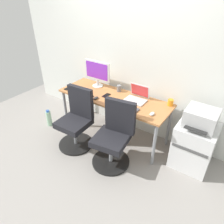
{
  "coord_description": "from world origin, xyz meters",
  "views": [
    {
      "loc": [
        1.58,
        -2.34,
        2.2
      ],
      "look_at": [
        0.0,
        -0.05,
        0.47
      ],
      "focal_mm": 33.19,
      "sensor_mm": 36.0,
      "label": 1
    }
  ],
  "objects_px": {
    "office_chair_left": "(77,121)",
    "desktop_monitor": "(97,72)",
    "coffee_mug": "(171,102)",
    "side_cabinet": "(194,145)",
    "water_bottle_on_floor": "(49,118)",
    "office_chair_right": "(114,137)",
    "printer": "(201,118)",
    "open_laptop": "(137,96)"
  },
  "relations": [
    {
      "from": "side_cabinet",
      "to": "coffee_mug",
      "type": "distance_m",
      "value": 0.67
    },
    {
      "from": "coffee_mug",
      "to": "printer",
      "type": "bearing_deg",
      "value": -21.46
    },
    {
      "from": "printer",
      "to": "water_bottle_on_floor",
      "type": "relative_size",
      "value": 1.29
    },
    {
      "from": "side_cabinet",
      "to": "office_chair_left",
      "type": "bearing_deg",
      "value": -160.61
    },
    {
      "from": "water_bottle_on_floor",
      "to": "coffee_mug",
      "type": "relative_size",
      "value": 3.37
    },
    {
      "from": "office_chair_right",
      "to": "printer",
      "type": "relative_size",
      "value": 2.35
    },
    {
      "from": "side_cabinet",
      "to": "water_bottle_on_floor",
      "type": "xyz_separation_m",
      "value": [
        -2.38,
        -0.5,
        -0.18
      ]
    },
    {
      "from": "office_chair_left",
      "to": "water_bottle_on_floor",
      "type": "xyz_separation_m",
      "value": [
        -0.77,
        0.07,
        -0.28
      ]
    },
    {
      "from": "side_cabinet",
      "to": "coffee_mug",
      "type": "xyz_separation_m",
      "value": [
        -0.47,
        0.18,
        0.44
      ]
    },
    {
      "from": "side_cabinet",
      "to": "desktop_monitor",
      "type": "distance_m",
      "value": 1.84
    },
    {
      "from": "printer",
      "to": "desktop_monitor",
      "type": "distance_m",
      "value": 1.74
    },
    {
      "from": "office_chair_right",
      "to": "side_cabinet",
      "type": "height_order",
      "value": "office_chair_right"
    },
    {
      "from": "office_chair_left",
      "to": "desktop_monitor",
      "type": "xyz_separation_m",
      "value": [
        -0.11,
        0.68,
        0.54
      ]
    },
    {
      "from": "office_chair_left",
      "to": "desktop_monitor",
      "type": "height_order",
      "value": "desktop_monitor"
    },
    {
      "from": "desktop_monitor",
      "to": "coffee_mug",
      "type": "relative_size",
      "value": 5.22
    },
    {
      "from": "open_laptop",
      "to": "water_bottle_on_floor",
      "type": "bearing_deg",
      "value": -158.78
    },
    {
      "from": "desktop_monitor",
      "to": "water_bottle_on_floor",
      "type": "bearing_deg",
      "value": -137.05
    },
    {
      "from": "office_chair_right",
      "to": "open_laptop",
      "type": "bearing_deg",
      "value": 91.3
    },
    {
      "from": "printer",
      "to": "open_laptop",
      "type": "bearing_deg",
      "value": 176.38
    },
    {
      "from": "water_bottle_on_floor",
      "to": "open_laptop",
      "type": "distance_m",
      "value": 1.67
    },
    {
      "from": "office_chair_right",
      "to": "coffee_mug",
      "type": "bearing_deg",
      "value": 58.47
    },
    {
      "from": "office_chair_left",
      "to": "office_chair_right",
      "type": "height_order",
      "value": "same"
    },
    {
      "from": "office_chair_left",
      "to": "coffee_mug",
      "type": "height_order",
      "value": "office_chair_left"
    },
    {
      "from": "open_laptop",
      "to": "printer",
      "type": "bearing_deg",
      "value": -3.62
    },
    {
      "from": "office_chair_right",
      "to": "water_bottle_on_floor",
      "type": "height_order",
      "value": "office_chair_right"
    },
    {
      "from": "office_chair_left",
      "to": "coffee_mug",
      "type": "relative_size",
      "value": 10.22
    },
    {
      "from": "water_bottle_on_floor",
      "to": "desktop_monitor",
      "type": "relative_size",
      "value": 0.65
    },
    {
      "from": "office_chair_right",
      "to": "desktop_monitor",
      "type": "xyz_separation_m",
      "value": [
        -0.8,
        0.68,
        0.54
      ]
    },
    {
      "from": "open_laptop",
      "to": "coffee_mug",
      "type": "relative_size",
      "value": 3.37
    },
    {
      "from": "water_bottle_on_floor",
      "to": "desktop_monitor",
      "type": "xyz_separation_m",
      "value": [
        0.66,
        0.61,
        0.82
      ]
    },
    {
      "from": "printer",
      "to": "desktop_monitor",
      "type": "xyz_separation_m",
      "value": [
        -1.72,
        0.11,
        0.2
      ]
    },
    {
      "from": "coffee_mug",
      "to": "office_chair_right",
      "type": "bearing_deg",
      "value": -121.53
    },
    {
      "from": "side_cabinet",
      "to": "office_chair_right",
      "type": "bearing_deg",
      "value": -148.46
    },
    {
      "from": "side_cabinet",
      "to": "water_bottle_on_floor",
      "type": "height_order",
      "value": "side_cabinet"
    },
    {
      "from": "office_chair_left",
      "to": "printer",
      "type": "distance_m",
      "value": 1.74
    },
    {
      "from": "printer",
      "to": "water_bottle_on_floor",
      "type": "height_order",
      "value": "printer"
    },
    {
      "from": "office_chair_right",
      "to": "side_cabinet",
      "type": "xyz_separation_m",
      "value": [
        0.93,
        0.57,
        -0.1
      ]
    },
    {
      "from": "office_chair_right",
      "to": "open_laptop",
      "type": "height_order",
      "value": "open_laptop"
    },
    {
      "from": "printer",
      "to": "office_chair_right",
      "type": "bearing_deg",
      "value": -148.51
    },
    {
      "from": "office_chair_right",
      "to": "printer",
      "type": "distance_m",
      "value": 1.14
    },
    {
      "from": "side_cabinet",
      "to": "water_bottle_on_floor",
      "type": "relative_size",
      "value": 2.09
    },
    {
      "from": "office_chair_left",
      "to": "side_cabinet",
      "type": "xyz_separation_m",
      "value": [
        1.61,
        0.57,
        -0.1
      ]
    }
  ]
}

